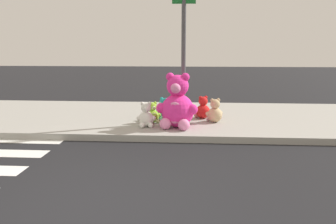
# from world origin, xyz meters

# --- Properties ---
(ground_plane) EXTENTS (60.00, 60.00, 0.00)m
(ground_plane) POSITION_xyz_m (0.00, 0.00, 0.00)
(ground_plane) COLOR black
(sidewalk) EXTENTS (28.00, 4.40, 0.15)m
(sidewalk) POSITION_xyz_m (0.00, 5.20, 0.07)
(sidewalk) COLOR #9E9B93
(sidewalk) RESTS_ON ground_plane
(sign_pole) EXTENTS (0.56, 0.11, 3.20)m
(sign_pole) POSITION_xyz_m (1.00, 4.40, 1.85)
(sign_pole) COLOR #4C4C51
(sign_pole) RESTS_ON sidewalk
(plush_pink_large) EXTENTS (0.98, 0.89, 1.27)m
(plush_pink_large) POSITION_xyz_m (0.88, 3.81, 0.66)
(plush_pink_large) COLOR #F22D93
(plush_pink_large) RESTS_ON sidewalk
(plush_white) EXTENTS (0.46, 0.41, 0.60)m
(plush_white) POSITION_xyz_m (0.15, 3.81, 0.39)
(plush_white) COLOR white
(plush_white) RESTS_ON sidewalk
(plush_teal) EXTENTS (0.41, 0.41, 0.58)m
(plush_teal) POSITION_xyz_m (0.48, 4.62, 0.38)
(plush_teal) COLOR teal
(plush_teal) RESTS_ON sidewalk
(plush_red) EXTENTS (0.42, 0.43, 0.60)m
(plush_red) POSITION_xyz_m (1.51, 4.86, 0.39)
(plush_red) COLOR red
(plush_red) RESTS_ON sidewalk
(plush_lime) EXTENTS (0.38, 0.38, 0.53)m
(plush_lime) POSITION_xyz_m (0.25, 4.25, 0.36)
(plush_lime) COLOR #8CD133
(plush_lime) RESTS_ON sidewalk
(plush_tan) EXTENTS (0.44, 0.43, 0.60)m
(plush_tan) POSITION_xyz_m (1.79, 4.42, 0.39)
(plush_tan) COLOR tan
(plush_tan) RESTS_ON sidewalk
(plush_brown) EXTENTS (0.42, 0.40, 0.58)m
(plush_brown) POSITION_xyz_m (0.87, 5.01, 0.38)
(plush_brown) COLOR olive
(plush_brown) RESTS_ON sidewalk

